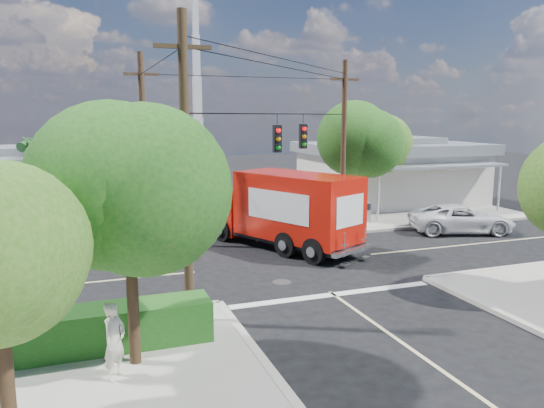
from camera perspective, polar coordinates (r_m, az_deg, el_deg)
name	(u,v)px	position (r m, az deg, el deg)	size (l,w,h in m)	color
ground	(288,263)	(22.51, 1.74, -6.33)	(120.00, 120.00, 0.00)	black
sidewalk_ne	(378,206)	(36.81, 11.31, -0.17)	(14.12, 14.12, 0.14)	#A29C92
sidewalk_nw	(29,228)	(31.74, -24.69, -2.40)	(14.12, 14.12, 0.14)	#A29C92
road_markings	(302,272)	(21.21, 3.21, -7.33)	(32.00, 32.00, 0.01)	beige
building_ne	(391,170)	(38.27, 12.67, 3.54)	(11.80, 10.20, 4.50)	silver
building_nw	(6,187)	(33.08, -26.67, 1.69)	(10.80, 10.20, 4.30)	beige
radio_tower	(198,122)	(41.03, -7.99, 8.72)	(0.80, 0.80, 17.00)	silver
tree_sw_front	(129,194)	(12.76, -15.16, 1.02)	(3.88, 3.78, 6.03)	#422D1C
tree_ne_front	(362,140)	(30.92, 9.69, 6.82)	(4.21, 4.14, 6.66)	#422D1C
tree_ne_back	(381,147)	(34.16, 11.66, 6.03)	(3.77, 3.66, 5.82)	#422D1C
palm_nw_front	(90,138)	(27.66, -18.95, 6.72)	(3.01, 3.08, 5.59)	#422D1C
palm_nw_back	(48,145)	(29.21, -22.91, 5.88)	(3.01, 3.08, 5.19)	#422D1C
utility_poles	(240,150)	(22.71, -3.44, 5.79)	(12.00, 10.68, 9.00)	#473321
picket_fence	(98,318)	(15.53, -18.23, -11.58)	(5.94, 0.06, 1.00)	silver
hedge_sw	(91,330)	(14.78, -18.92, -12.67)	(6.20, 1.20, 1.10)	#1B4714
vending_boxes	(354,212)	(30.55, 8.83, -0.89)	(1.90, 0.50, 1.10)	#B41826
delivery_truck	(285,210)	(24.60, 1.40, -0.66)	(5.68, 8.42, 3.55)	black
parked_car	(462,219)	(29.78, 19.72, -1.50)	(2.47, 5.36, 1.49)	silver
pedestrian	(114,341)	(13.02, -16.59, -13.92)	(0.67, 0.44, 1.82)	beige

